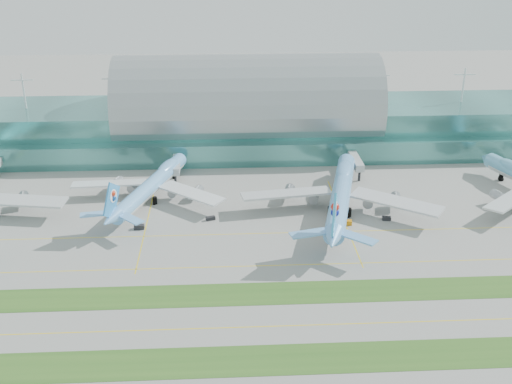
{
  "coord_description": "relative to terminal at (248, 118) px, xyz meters",
  "views": [
    {
      "loc": [
        -11.22,
        -155.55,
        100.79
      ],
      "look_at": [
        0.0,
        55.0,
        9.0
      ],
      "focal_mm": 45.0,
      "sensor_mm": 36.0,
      "label": 1
    }
  ],
  "objects": [
    {
      "name": "gse_f",
      "position": [
        46.41,
        -80.79,
        -13.59
      ],
      "size": [
        3.21,
        2.14,
        1.27
      ],
      "primitive_type": "cube",
      "rotation": [
        0.0,
        0.0,
        -0.13
      ],
      "color": "black",
      "rests_on": "ground"
    },
    {
      "name": "gse_c",
      "position": [
        -41.19,
        -83.13,
        -13.44
      ],
      "size": [
        3.48,
        1.85,
        1.58
      ],
      "primitive_type": "cube",
      "rotation": [
        0.0,
        0.0,
        -0.0
      ],
      "color": "black",
      "rests_on": "ground"
    },
    {
      "name": "gse_d",
      "position": [
        -16.51,
        -77.36,
        -13.58
      ],
      "size": [
        3.59,
        2.51,
        1.3
      ],
      "primitive_type": "cube",
      "rotation": [
        0.0,
        0.0,
        0.34
      ],
      "color": "black",
      "rests_on": "ground"
    },
    {
      "name": "grass_strip_far",
      "position": [
        -0.01,
        -126.79,
        -14.19
      ],
      "size": [
        420.0,
        12.0,
        0.08
      ],
      "primitive_type": "cube",
      "color": "#2D591E",
      "rests_on": "ground"
    },
    {
      "name": "taxiline_c",
      "position": [
        -0.01,
        -110.79,
        -14.22
      ],
      "size": [
        420.0,
        0.35,
        0.01
      ],
      "primitive_type": "cube",
      "color": "yellow",
      "rests_on": "ground"
    },
    {
      "name": "airliner_c",
      "position": [
        31.27,
        -71.76,
        -7.15
      ],
      "size": [
        71.38,
        82.36,
        22.95
      ],
      "rotation": [
        0.0,
        0.0,
        -0.24
      ],
      "color": "#68A8E6",
      "rests_on": "ground"
    },
    {
      "name": "taxiline_d",
      "position": [
        -0.01,
        -88.79,
        -14.22
      ],
      "size": [
        420.0,
        0.35,
        0.01
      ],
      "primitive_type": "cube",
      "color": "yellow",
      "rests_on": "ground"
    },
    {
      "name": "taxiline_b",
      "position": [
        -0.01,
        -142.79,
        -14.22
      ],
      "size": [
        420.0,
        0.35,
        0.01
      ],
      "primitive_type": "cube",
      "color": "yellow",
      "rests_on": "ground"
    },
    {
      "name": "gse_e",
      "position": [
        31.62,
        -83.58,
        -13.43
      ],
      "size": [
        3.5,
        2.13,
        1.6
      ],
      "primitive_type": "cube",
      "rotation": [
        0.0,
        0.0,
        -0.09
      ],
      "color": "orange",
      "rests_on": "ground"
    },
    {
      "name": "grass_strip_near",
      "position": [
        -0.01,
        -156.79,
        -14.19
      ],
      "size": [
        420.0,
        12.0,
        0.08
      ],
      "primitive_type": "cube",
      "color": "#2D591E",
      "rests_on": "ground"
    },
    {
      "name": "airliner_b",
      "position": [
        -38.97,
        -57.56,
        -8.2
      ],
      "size": [
        59.26,
        68.88,
        19.54
      ],
      "rotation": [
        0.0,
        0.0,
        -0.33
      ],
      "color": "#6CB0EF",
      "rests_on": "ground"
    },
    {
      "name": "terminal",
      "position": [
        0.0,
        0.0,
        0.0
      ],
      "size": [
        340.0,
        69.1,
        36.0
      ],
      "color": "#3D7A75",
      "rests_on": "ground"
    },
    {
      "name": "ground",
      "position": [
        -0.01,
        -128.79,
        -14.23
      ],
      "size": [
        700.0,
        700.0,
        0.0
      ],
      "primitive_type": "plane",
      "color": "gray",
      "rests_on": "ground"
    }
  ]
}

